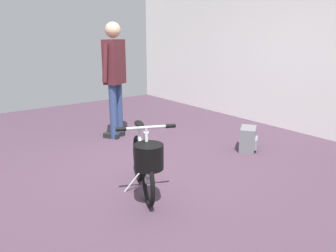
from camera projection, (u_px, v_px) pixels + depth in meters
The scene contains 5 objects.
ground_plane at pixel (144, 174), 3.76m from camera, with size 8.33×8.33×0.00m, color #473342.
back_wall at pixel (303, 45), 5.10m from camera, with size 8.33×0.10×2.67m, color white.
folding_bike_foreground at pixel (145, 161), 3.15m from camera, with size 0.98×0.57×0.74m.
visitor_near_wall at pixel (114, 73), 4.86m from camera, with size 0.38×0.46×1.67m.
backpack_on_floor at pixel (248, 139), 4.50m from camera, with size 0.35×0.38×0.31m.
Camera 1 is at (2.92, -1.90, 1.52)m, focal length 36.15 mm.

